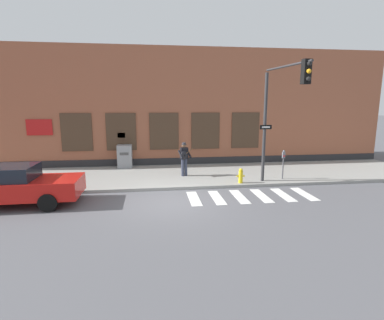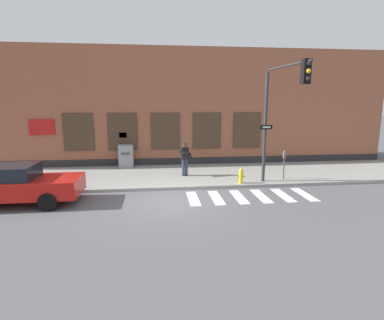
{
  "view_description": "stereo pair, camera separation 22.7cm",
  "coord_description": "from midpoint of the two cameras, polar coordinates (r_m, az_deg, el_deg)",
  "views": [
    {
      "loc": [
        -0.71,
        -11.29,
        3.8
      ],
      "look_at": [
        1.05,
        1.88,
        1.3
      ],
      "focal_mm": 28.0,
      "sensor_mm": 36.0,
      "label": 1
    },
    {
      "loc": [
        -0.48,
        -11.32,
        3.8
      ],
      "look_at": [
        1.05,
        1.88,
        1.3
      ],
      "focal_mm": 28.0,
      "sensor_mm": 36.0,
      "label": 2
    }
  ],
  "objects": [
    {
      "name": "crosswalk",
      "position": [
        12.8,
        11.53,
        -6.82
      ],
      "size": [
        5.2,
        1.9,
        0.01
      ],
      "color": "silver",
      "rests_on": "ground"
    },
    {
      "name": "sidewalk",
      "position": [
        15.9,
        -4.28,
        -2.96
      ],
      "size": [
        28.0,
        5.12,
        0.14
      ],
      "color": "gray",
      "rests_on": "ground"
    },
    {
      "name": "parking_meter",
      "position": [
        15.33,
        17.57,
        -0.07
      ],
      "size": [
        0.13,
        0.11,
        1.44
      ],
      "color": "#47474C",
      "rests_on": "sidewalk"
    },
    {
      "name": "ground_plane",
      "position": [
        11.94,
        -3.44,
        -7.94
      ],
      "size": [
        160.0,
        160.0,
        0.0
      ],
      "primitive_type": "plane",
      "color": "#56565B"
    },
    {
      "name": "busker",
      "position": [
        15.29,
        -0.96,
        0.58
      ],
      "size": [
        0.78,
        0.65,
        1.73
      ],
      "color": "#33384C",
      "rests_on": "sidewalk"
    },
    {
      "name": "building_backdrop",
      "position": [
        20.01,
        -4.98,
        9.87
      ],
      "size": [
        28.0,
        4.06,
        7.1
      ],
      "color": "#99563D",
      "rests_on": "ground"
    },
    {
      "name": "fire_hydrant",
      "position": [
        14.21,
        9.76,
        -3.02
      ],
      "size": [
        0.38,
        0.2,
        0.7
      ],
      "color": "gold",
      "rests_on": "sidewalk"
    },
    {
      "name": "utility_box",
      "position": [
        17.89,
        -12.07,
        0.74
      ],
      "size": [
        0.83,
        0.71,
        1.31
      ],
      "color": "gray",
      "rests_on": "sidewalk"
    },
    {
      "name": "traffic_light",
      "position": [
        13.34,
        16.89,
        10.11
      ],
      "size": [
        0.79,
        3.31,
        5.25
      ],
      "color": "#2D2D30",
      "rests_on": "sidewalk"
    },
    {
      "name": "red_car",
      "position": [
        13.18,
        -30.03,
        -4.11
      ],
      "size": [
        4.61,
        2.01,
        1.53
      ],
      "color": "red",
      "rests_on": "ground"
    }
  ]
}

